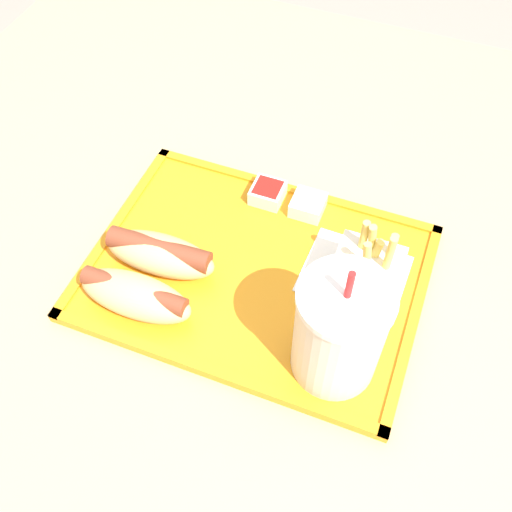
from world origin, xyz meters
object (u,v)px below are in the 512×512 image
object	(u,v)px
hot_dog_far	(135,295)
sauce_cup_ketchup	(268,192)
fries_carton	(367,270)
soda_cup	(339,331)
sauce_cup_mayo	(310,205)
hot_dog_near	(160,253)

from	to	relation	value
hot_dog_far	sauce_cup_ketchup	distance (m)	0.23
fries_carton	sauce_cup_ketchup	world-z (taller)	fries_carton
soda_cup	sauce_cup_mayo	size ratio (longest dim) A/B	4.12
hot_dog_near	sauce_cup_ketchup	bearing A→B (deg)	-118.52
hot_dog_far	fries_carton	world-z (taller)	fries_carton
hot_dog_near	sauce_cup_mayo	bearing A→B (deg)	-133.31
hot_dog_far	sauce_cup_mayo	xyz separation A→B (m)	(-0.14, -0.21, -0.01)
fries_carton	sauce_cup_mayo	distance (m)	0.13
hot_dog_near	fries_carton	distance (m)	0.24
sauce_cup_mayo	hot_dog_far	bearing A→B (deg)	56.45
soda_cup	sauce_cup_ketchup	size ratio (longest dim) A/B	4.12
sauce_cup_mayo	sauce_cup_ketchup	xyz separation A→B (m)	(0.06, -0.00, 0.00)
hot_dog_near	sauce_cup_ketchup	xyz separation A→B (m)	(-0.08, -0.15, -0.01)
hot_dog_far	sauce_cup_ketchup	xyz separation A→B (m)	(-0.08, -0.21, -0.01)
hot_dog_near	fries_carton	size ratio (longest dim) A/B	1.30
soda_cup	hot_dog_far	size ratio (longest dim) A/B	1.24
soda_cup	sauce_cup_mayo	world-z (taller)	soda_cup
soda_cup	hot_dog_far	xyz separation A→B (m)	(0.23, 0.01, -0.04)
soda_cup	hot_dog_near	xyz separation A→B (m)	(0.23, -0.05, -0.04)
soda_cup	fries_carton	xyz separation A→B (m)	(-0.01, -0.11, -0.04)
hot_dog_near	sauce_cup_ketchup	distance (m)	0.17
soda_cup	hot_dog_near	bearing A→B (deg)	-12.09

